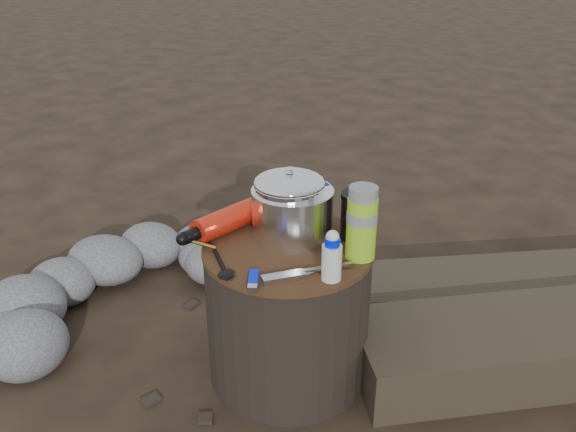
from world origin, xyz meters
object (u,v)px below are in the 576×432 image
Objects in this scene: stump at (288,312)px; thermos at (362,223)px; fuel_bottle at (228,220)px; camping_pot at (289,205)px; travel_mug at (357,216)px.

thermos reaches higher than stump.
fuel_bottle is at bearing -172.16° from stump.
stump is at bearing -56.72° from camping_pot.
thermos reaches higher than travel_mug.
fuel_bottle is at bearing -149.39° from travel_mug.
camping_pot is 0.98× the size of thermos.
fuel_bottle reaches higher than stump.
fuel_bottle is 2.24× the size of travel_mug.
travel_mug is at bearing 33.67° from camping_pot.
travel_mug reaches higher than fuel_bottle.
camping_pot is at bearing -176.11° from thermos.
stump is at bearing -159.40° from thermos.
travel_mug is (0.11, 0.15, 0.26)m from stump.
thermos is (0.20, 0.01, 0.00)m from camping_pot.
fuel_bottle is 0.33m from travel_mug.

